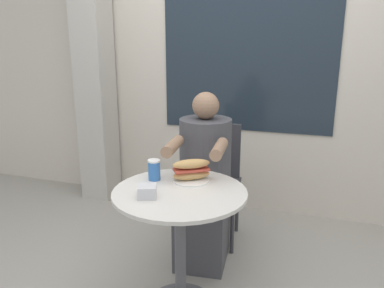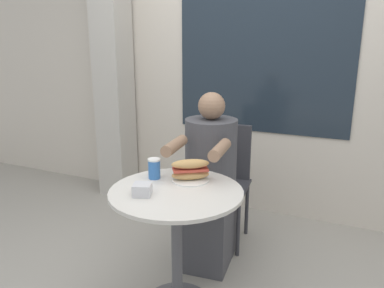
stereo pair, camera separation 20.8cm
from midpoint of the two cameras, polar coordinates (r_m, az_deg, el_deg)
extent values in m
cube|color=beige|center=(3.23, 5.57, 14.15)|extent=(8.00, 0.08, 2.80)
cube|color=#1E2833|center=(3.17, 6.53, 14.02)|extent=(1.44, 0.01, 1.34)
cube|color=#B2ADA3|center=(3.59, -16.30, 10.53)|extent=(0.28, 0.28, 2.40)
cylinder|color=beige|center=(1.97, -4.92, -7.42)|extent=(0.71, 0.71, 0.02)
cylinder|color=#515156|center=(2.13, -4.70, -16.08)|extent=(0.06, 0.06, 0.67)
cube|color=#333338|center=(2.77, 1.13, -6.35)|extent=(0.42, 0.42, 0.02)
cube|color=#333338|center=(2.86, 1.84, -0.99)|extent=(0.35, 0.07, 0.42)
cylinder|color=#333338|center=(2.69, 3.92, -12.35)|extent=(0.03, 0.03, 0.43)
cylinder|color=#333338|center=(2.75, -3.04, -11.67)|extent=(0.03, 0.03, 0.43)
cylinder|color=#333338|center=(2.98, 4.89, -9.46)|extent=(0.03, 0.03, 0.43)
cylinder|color=#333338|center=(3.04, -1.36, -8.93)|extent=(0.03, 0.03, 0.43)
cube|color=#424247|center=(2.61, -0.67, -12.94)|extent=(0.37, 0.46, 0.45)
cylinder|color=#424247|center=(2.48, -0.37, -2.21)|extent=(0.34, 0.34, 0.53)
sphere|color=#8E6B51|center=(2.40, -0.38, 5.86)|extent=(0.17, 0.17, 0.17)
cylinder|color=#8E6B51|center=(2.12, 1.38, -0.79)|extent=(0.10, 0.28, 0.07)
cylinder|color=#8E6B51|center=(2.18, -5.67, -0.35)|extent=(0.10, 0.28, 0.07)
cylinder|color=white|center=(2.10, -2.96, -5.54)|extent=(0.21, 0.21, 0.01)
ellipsoid|color=tan|center=(2.08, -2.98, -4.77)|extent=(0.22, 0.18, 0.05)
cube|color=#B74233|center=(2.07, -2.99, -3.94)|extent=(0.21, 0.18, 0.01)
ellipsoid|color=tan|center=(2.06, -3.00, -3.11)|extent=(0.22, 0.18, 0.05)
cylinder|color=#336BB7|center=(2.11, -8.60, -4.09)|extent=(0.07, 0.07, 0.11)
cylinder|color=white|center=(2.10, -8.66, -2.59)|extent=(0.07, 0.07, 0.01)
cube|color=silver|center=(1.90, -10.01, -7.18)|extent=(0.12, 0.12, 0.06)
camera|label=1|loc=(0.10, -92.86, -0.78)|focal=35.00mm
camera|label=2|loc=(0.10, 87.14, 0.78)|focal=35.00mm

